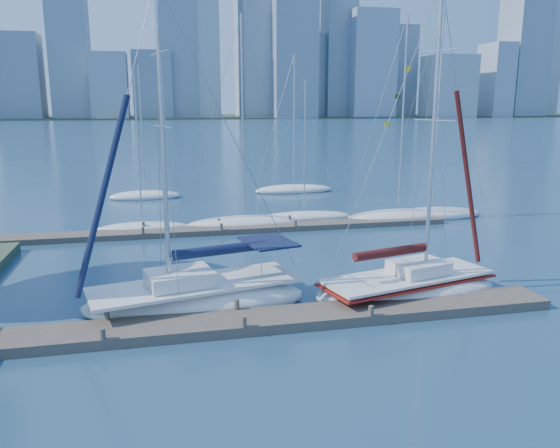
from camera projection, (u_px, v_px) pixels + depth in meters
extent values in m
plane|color=navy|center=(241.00, 327.00, 21.14)|extent=(700.00, 700.00, 0.00)
cube|color=#4C4138|center=(240.00, 322.00, 21.09)|extent=(26.00, 2.00, 0.40)
cube|color=#4C4138|center=(235.00, 229.00, 36.76)|extent=(30.00, 1.80, 0.36)
cube|color=#38472D|center=(162.00, 117.00, 326.04)|extent=(800.00, 100.00, 1.50)
ellipsoid|color=silver|center=(196.00, 302.00, 23.09)|extent=(9.83, 5.10, 1.65)
cube|color=silver|center=(195.00, 284.00, 22.92)|extent=(9.10, 4.71, 0.13)
cube|color=silver|center=(180.00, 278.00, 22.56)|extent=(3.01, 2.54, 0.60)
cylinder|color=silver|center=(163.00, 142.00, 21.16)|extent=(0.20, 0.20, 11.85)
cylinder|color=silver|center=(220.00, 252.00, 23.12)|extent=(4.35, 1.11, 0.11)
cylinder|color=black|center=(220.00, 250.00, 23.10)|extent=(4.08, 1.35, 0.44)
cube|color=black|center=(268.00, 242.00, 24.02)|extent=(2.51, 2.99, 0.09)
ellipsoid|color=silver|center=(407.00, 291.00, 24.46)|extent=(8.93, 4.75, 1.49)
cube|color=silver|center=(408.00, 276.00, 24.31)|extent=(8.26, 4.38, 0.12)
cube|color=silver|center=(419.00, 267.00, 24.49)|extent=(2.75, 2.33, 0.55)
cylinder|color=silver|center=(433.00, 135.00, 23.38)|extent=(0.18, 0.18, 12.33)
cylinder|color=silver|center=(390.00, 254.00, 23.61)|extent=(3.93, 1.06, 0.10)
cylinder|color=#44100E|center=(390.00, 252.00, 23.59)|extent=(3.69, 1.28, 0.40)
cube|color=maroon|center=(407.00, 280.00, 24.34)|extent=(8.46, 4.53, 0.10)
ellipsoid|color=silver|center=(143.00, 229.00, 36.84)|extent=(6.45, 2.22, 0.95)
cylinder|color=silver|center=(138.00, 148.00, 35.66)|extent=(0.10, 0.10, 9.45)
ellipsoid|color=silver|center=(244.00, 224.00, 38.14)|extent=(8.31, 2.79, 1.18)
cylinder|color=silver|center=(243.00, 116.00, 36.53)|extent=(0.13, 0.13, 13.08)
ellipsoid|color=silver|center=(304.00, 217.00, 40.52)|extent=(7.30, 2.12, 0.94)
cylinder|color=silver|center=(305.00, 146.00, 39.37)|extent=(0.10, 0.10, 9.26)
ellipsoid|color=silver|center=(398.00, 217.00, 40.35)|extent=(8.06, 2.56, 1.21)
cylinder|color=silver|center=(403.00, 114.00, 38.71)|extent=(0.13, 0.13, 13.28)
ellipsoid|color=silver|center=(432.00, 215.00, 41.20)|extent=(8.29, 3.49, 1.18)
cylinder|color=silver|center=(438.00, 109.00, 39.49)|extent=(0.13, 0.13, 13.94)
ellipsoid|color=silver|center=(145.00, 196.00, 49.48)|extent=(6.66, 3.34, 1.09)
cylinder|color=silver|center=(142.00, 128.00, 48.14)|extent=(0.12, 0.12, 10.74)
ellipsoid|color=silver|center=(294.00, 190.00, 53.02)|extent=(7.85, 3.29, 1.13)
cylinder|color=silver|center=(294.00, 119.00, 51.55)|extent=(0.12, 0.12, 11.90)
cube|color=slate|center=(19.00, 77.00, 275.70)|extent=(21.54, 17.63, 42.49)
cube|color=#8A97A6|center=(73.00, 88.00, 302.36)|extent=(15.70, 17.61, 32.65)
cube|color=#8397AA|center=(110.00, 86.00, 283.47)|extent=(18.46, 19.81, 33.62)
cube|color=slate|center=(153.00, 85.00, 289.58)|extent=(20.23, 16.86, 35.10)
cube|color=#8A97A6|center=(199.00, 46.00, 293.14)|extent=(20.47, 14.99, 76.60)
cube|color=#8397AA|center=(251.00, 51.00, 314.18)|extent=(16.55, 17.46, 75.66)
cube|color=slate|center=(294.00, 51.00, 293.80)|extent=(23.16, 18.95, 70.96)
cube|color=#8A97A6|center=(321.00, 77.00, 316.28)|extent=(14.47, 17.11, 46.09)
cube|color=#8397AA|center=(371.00, 65.00, 305.71)|extent=(24.63, 18.80, 58.26)
cube|color=slate|center=(400.00, 72.00, 341.23)|extent=(16.21, 17.52, 54.59)
cube|color=#8A97A6|center=(448.00, 87.00, 317.82)|extent=(25.01, 23.94, 35.06)
cube|color=#8397AA|center=(495.00, 81.00, 323.56)|extent=(13.27, 21.38, 42.47)
cube|color=slate|center=(525.00, 34.00, 324.83)|extent=(21.39, 23.60, 96.37)
cube|color=#8A97A6|center=(541.00, 60.00, 351.78)|extent=(17.80, 17.08, 71.42)
cube|color=slate|center=(66.00, 9.00, 276.04)|extent=(19.29, 18.00, 109.32)
cube|color=slate|center=(177.00, 33.00, 289.89)|extent=(18.53, 18.00, 89.01)
cube|color=slate|center=(260.00, 14.00, 296.97)|extent=(18.81, 18.00, 111.43)
cube|color=slate|center=(339.00, 39.00, 309.14)|extent=(17.05, 18.00, 87.05)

